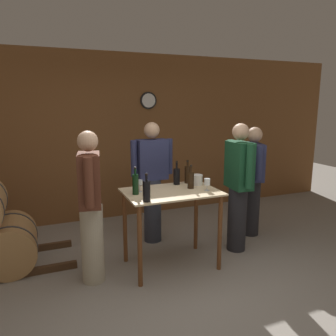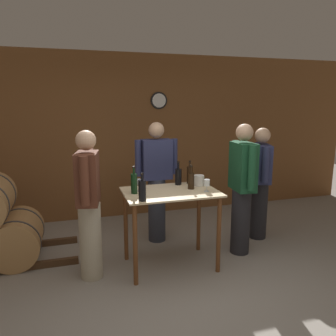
{
  "view_description": "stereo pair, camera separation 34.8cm",
  "coord_description": "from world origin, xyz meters",
  "views": [
    {
      "loc": [
        -1.33,
        -2.59,
        1.9
      ],
      "look_at": [
        0.06,
        0.85,
        1.17
      ],
      "focal_mm": 35.0,
      "sensor_mm": 36.0,
      "label": 1
    },
    {
      "loc": [
        -1.0,
        -2.71,
        1.9
      ],
      "look_at": [
        0.06,
        0.85,
        1.17
      ],
      "focal_mm": 35.0,
      "sensor_mm": 36.0,
      "label": 2
    }
  ],
  "objects": [
    {
      "name": "person_visitor_near_door",
      "position": [
        0.1,
        1.51,
        0.88
      ],
      "size": [
        0.59,
        0.24,
        1.66
      ],
      "color": "#333847",
      "rests_on": "ground_plane"
    },
    {
      "name": "wine_bottle_center",
      "position": [
        0.24,
        1.01,
        1.02
      ],
      "size": [
        0.08,
        0.08,
        0.29
      ],
      "color": "black",
      "rests_on": "tasting_table"
    },
    {
      "name": "wine_bottle_far_right",
      "position": [
        0.39,
        1.03,
        1.03
      ],
      "size": [
        0.07,
        0.07,
        0.29
      ],
      "color": "black",
      "rests_on": "tasting_table"
    },
    {
      "name": "wine_bottle_far_left",
      "position": [
        -0.36,
        0.77,
        1.04
      ],
      "size": [
        0.07,
        0.07,
        0.31
      ],
      "color": "black",
      "rests_on": "tasting_table"
    },
    {
      "name": "person_host",
      "position": [
        1.51,
        1.19,
        0.83
      ],
      "size": [
        0.34,
        0.56,
        1.58
      ],
      "color": "#232328",
      "rests_on": "ground_plane"
    },
    {
      "name": "wine_bottle_left",
      "position": [
        -0.33,
        0.47,
        1.03
      ],
      "size": [
        0.08,
        0.08,
        0.29
      ],
      "color": "black",
      "rests_on": "tasting_table"
    },
    {
      "name": "tasting_table",
      "position": [
        0.06,
        0.75,
        0.74
      ],
      "size": [
        1.07,
        0.72,
        0.92
      ],
      "color": "beige",
      "rests_on": "ground_plane"
    },
    {
      "name": "wine_glass_near_left",
      "position": [
        -0.29,
        0.85,
        1.02
      ],
      "size": [
        0.07,
        0.07,
        0.14
      ],
      "color": "silver",
      "rests_on": "tasting_table"
    },
    {
      "name": "wine_bottle_right",
      "position": [
        0.32,
        0.77,
        1.02
      ],
      "size": [
        0.08,
        0.08,
        0.28
      ],
      "color": "black",
      "rests_on": "tasting_table"
    },
    {
      "name": "back_wall",
      "position": [
        0.0,
        2.71,
        1.35
      ],
      "size": [
        8.4,
        0.08,
        2.7
      ],
      "color": "brown",
      "rests_on": "ground_plane"
    },
    {
      "name": "person_visitor_bearded",
      "position": [
        -0.85,
        0.74,
        0.86
      ],
      "size": [
        0.29,
        0.58,
        1.63
      ],
      "color": "#B7AD93",
      "rests_on": "ground_plane"
    },
    {
      "name": "person_visitor_with_scarf",
      "position": [
        1.02,
        0.82,
        0.88
      ],
      "size": [
        0.25,
        0.59,
        1.66
      ],
      "color": "#232328",
      "rests_on": "ground_plane"
    },
    {
      "name": "ice_bucket",
      "position": [
        0.47,
        0.9,
        0.98
      ],
      "size": [
        0.13,
        0.13,
        0.13
      ],
      "color": "white",
      "rests_on": "tasting_table"
    },
    {
      "name": "ground_plane",
      "position": [
        0.0,
        0.0,
        0.0
      ],
      "size": [
        14.0,
        14.0,
        0.0
      ],
      "primitive_type": "plane",
      "color": "gray"
    },
    {
      "name": "wine_glass_near_center",
      "position": [
        0.45,
        0.61,
        1.01
      ],
      "size": [
        0.07,
        0.07,
        0.14
      ],
      "color": "silver",
      "rests_on": "tasting_table"
    }
  ]
}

